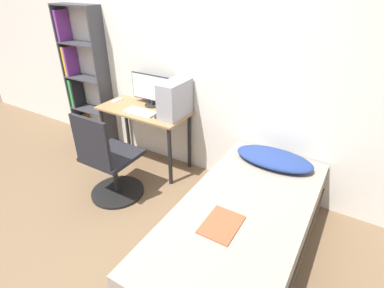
{
  "coord_description": "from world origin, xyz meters",
  "views": [
    {
      "loc": [
        1.72,
        -1.16,
        2.04
      ],
      "look_at": [
        0.53,
        0.81,
        0.75
      ],
      "focal_mm": 28.0,
      "sensor_mm": 36.0,
      "label": 1
    }
  ],
  "objects_px": {
    "bookshelf": "(82,81)",
    "office_chair": "(109,166)",
    "monitor": "(152,90)",
    "bed": "(241,233)",
    "keyboard": "(140,112)",
    "pc_tower": "(175,99)"
  },
  "relations": [
    {
      "from": "bookshelf",
      "to": "office_chair",
      "type": "xyz_separation_m",
      "value": [
        1.23,
        -0.84,
        -0.46
      ]
    },
    {
      "from": "office_chair",
      "to": "monitor",
      "type": "xyz_separation_m",
      "value": [
        -0.07,
        0.84,
        0.54
      ]
    },
    {
      "from": "bed",
      "to": "keyboard",
      "type": "relative_size",
      "value": 5.37
    },
    {
      "from": "office_chair",
      "to": "bed",
      "type": "height_order",
      "value": "office_chair"
    },
    {
      "from": "pc_tower",
      "to": "bookshelf",
      "type": "bearing_deg",
      "value": 175.95
    },
    {
      "from": "bed",
      "to": "pc_tower",
      "type": "distance_m",
      "value": 1.51
    },
    {
      "from": "bookshelf",
      "to": "monitor",
      "type": "relative_size",
      "value": 3.18
    },
    {
      "from": "office_chair",
      "to": "bed",
      "type": "relative_size",
      "value": 0.49
    },
    {
      "from": "office_chair",
      "to": "pc_tower",
      "type": "bearing_deg",
      "value": 66.11
    },
    {
      "from": "bed",
      "to": "pc_tower",
      "type": "xyz_separation_m",
      "value": [
        -1.12,
        0.76,
        0.66
      ]
    },
    {
      "from": "keyboard",
      "to": "monitor",
      "type": "bearing_deg",
      "value": 94.37
    },
    {
      "from": "office_chair",
      "to": "bed",
      "type": "xyz_separation_m",
      "value": [
        1.44,
        -0.04,
        -0.12
      ]
    },
    {
      "from": "monitor",
      "to": "pc_tower",
      "type": "distance_m",
      "value": 0.41
    },
    {
      "from": "bookshelf",
      "to": "office_chair",
      "type": "distance_m",
      "value": 1.56
    },
    {
      "from": "keyboard",
      "to": "pc_tower",
      "type": "relative_size",
      "value": 0.91
    },
    {
      "from": "pc_tower",
      "to": "monitor",
      "type": "bearing_deg",
      "value": 163.59
    },
    {
      "from": "office_chair",
      "to": "keyboard",
      "type": "distance_m",
      "value": 0.7
    },
    {
      "from": "bed",
      "to": "monitor",
      "type": "bearing_deg",
      "value": 149.92
    },
    {
      "from": "office_chair",
      "to": "bed",
      "type": "distance_m",
      "value": 1.45
    },
    {
      "from": "bookshelf",
      "to": "monitor",
      "type": "distance_m",
      "value": 1.16
    },
    {
      "from": "bed",
      "to": "monitor",
      "type": "height_order",
      "value": "monitor"
    },
    {
      "from": "monitor",
      "to": "keyboard",
      "type": "relative_size",
      "value": 1.51
    }
  ]
}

